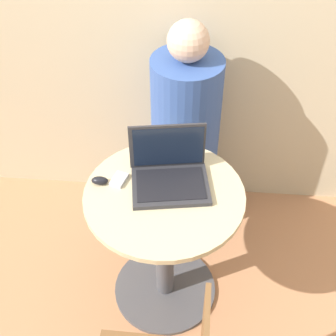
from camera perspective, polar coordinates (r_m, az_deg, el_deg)
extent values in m
plane|color=tan|center=(2.52, -0.37, -14.54)|extent=(12.00, 12.00, 0.00)
cylinder|color=#4C4C51|center=(2.51, -0.37, -14.42)|extent=(0.52, 0.52, 0.02)
cylinder|color=#4C4C51|center=(2.22, -0.41, -9.61)|extent=(0.09, 0.09, 0.68)
cylinder|color=beige|center=(1.95, -0.46, -3.38)|extent=(0.68, 0.68, 0.02)
cube|color=#2D2D33|center=(1.96, 0.30, -2.21)|extent=(0.35, 0.28, 0.02)
cube|color=black|center=(1.95, 0.30, -1.98)|extent=(0.31, 0.23, 0.00)
cube|color=#2D2D33|center=(1.96, 0.04, 2.70)|extent=(0.32, 0.06, 0.22)
cube|color=#141E33|center=(1.96, 0.05, 2.59)|extent=(0.29, 0.05, 0.20)
cube|color=silver|center=(2.00, -6.00, -1.42)|extent=(0.08, 0.10, 0.02)
ellipsoid|color=black|center=(2.00, -8.32, -1.52)|extent=(0.07, 0.04, 0.03)
cube|color=#3D4766|center=(2.76, 1.95, -0.48)|extent=(0.35, 0.50, 0.45)
cylinder|color=#38569E|center=(2.33, 2.19, 6.70)|extent=(0.35, 0.35, 0.59)
sphere|color=beige|center=(2.12, 2.48, 15.21)|extent=(0.19, 0.19, 0.19)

